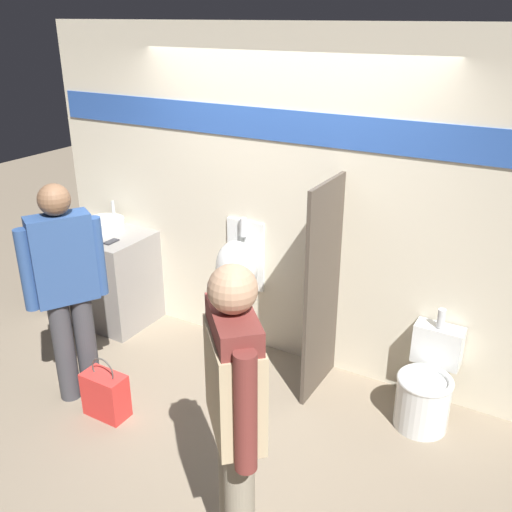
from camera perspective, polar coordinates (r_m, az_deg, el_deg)
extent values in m
plane|color=gray|center=(4.71, -1.07, -12.55)|extent=(16.00, 16.00, 0.00)
cube|color=beige|center=(4.57, 2.72, 5.29)|extent=(4.59, 0.06, 2.70)
cube|color=#2D56AD|center=(4.39, 2.65, 12.89)|extent=(4.50, 0.01, 0.24)
cube|color=gray|center=(5.64, -15.13, -1.87)|extent=(0.98, 0.62, 0.88)
cylinder|color=silver|center=(5.46, -14.84, 3.01)|extent=(0.35, 0.35, 0.12)
cylinder|color=silver|center=(5.51, -14.09, 4.66)|extent=(0.03, 0.03, 0.14)
cube|color=#232328|center=(5.20, -14.28, 1.40)|extent=(0.07, 0.14, 0.01)
cube|color=#4C4238|center=(4.29, 6.66, -3.43)|extent=(0.03, 0.59, 1.69)
cylinder|color=silver|center=(5.00, -1.89, -6.53)|extent=(0.04, 0.04, 0.55)
ellipsoid|color=silver|center=(4.77, -1.96, -1.30)|extent=(0.37, 0.30, 0.49)
cube|color=silver|center=(4.86, -1.04, 0.13)|extent=(0.35, 0.02, 0.62)
cylinder|color=silver|center=(4.73, -1.30, 2.90)|extent=(0.06, 0.06, 0.16)
cylinder|color=silver|center=(4.36, 16.28, -13.97)|extent=(0.38, 0.38, 0.37)
torus|color=silver|center=(4.24, 16.58, -11.83)|extent=(0.39, 0.39, 0.04)
cube|color=silver|center=(4.40, 17.72, -8.45)|extent=(0.35, 0.16, 0.30)
cylinder|color=silver|center=(4.27, 18.03, -5.93)|extent=(0.06, 0.06, 0.14)
cylinder|color=gray|center=(3.18, -1.66, -23.77)|extent=(0.16, 0.16, 0.84)
cylinder|color=gray|center=(3.30, -2.29, -21.71)|extent=(0.16, 0.16, 0.84)
cube|color=brown|center=(2.75, -2.20, -11.70)|extent=(0.44, 0.45, 0.67)
cube|color=#C6B289|center=(2.78, -2.18, -12.60)|extent=(0.48, 0.49, 0.53)
cylinder|color=brown|center=(2.57, -1.05, -15.42)|extent=(0.11, 0.11, 0.61)
cylinder|color=brown|center=(2.98, -3.15, -9.53)|extent=(0.11, 0.11, 0.61)
sphere|color=tan|center=(2.52, -2.35, -3.32)|extent=(0.23, 0.23, 0.23)
cylinder|color=#3D3D42|center=(4.57, -18.60, -8.97)|extent=(0.15, 0.15, 0.82)
cylinder|color=#3D3D42|center=(4.59, -16.61, -8.52)|extent=(0.15, 0.15, 0.82)
cube|color=#2D4C84|center=(4.25, -18.78, -0.27)|extent=(0.38, 0.46, 0.65)
cylinder|color=#2D4C84|center=(4.24, -21.93, -1.32)|extent=(0.10, 0.10, 0.60)
cylinder|color=#2D4C84|center=(4.31, -15.57, -0.03)|extent=(0.10, 0.10, 0.60)
sphere|color=brown|center=(4.11, -19.55, 5.33)|extent=(0.22, 0.22, 0.22)
cube|color=red|center=(4.43, -14.80, -13.28)|extent=(0.33, 0.18, 0.34)
torus|color=#4C4742|center=(4.31, -15.09, -11.00)|extent=(0.21, 0.01, 0.21)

